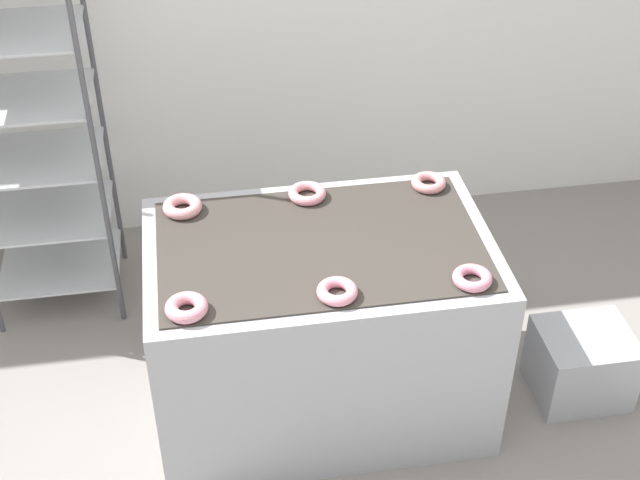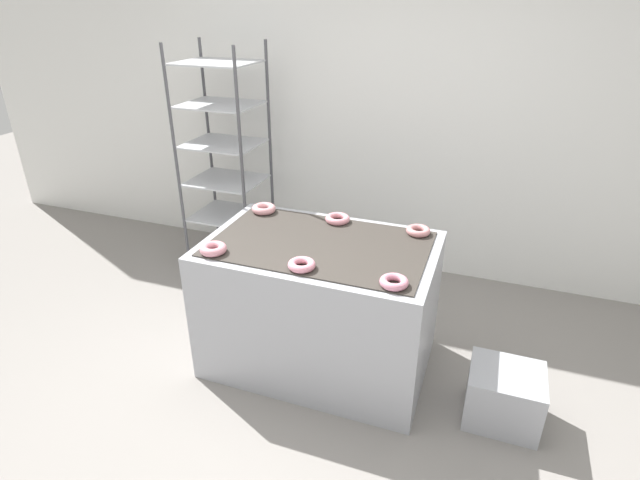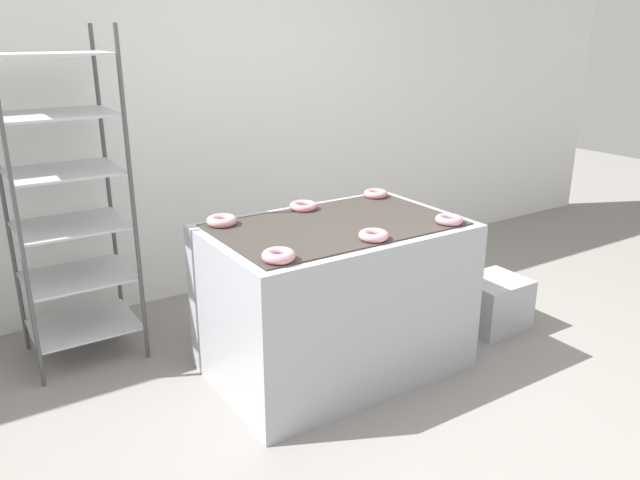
% 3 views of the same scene
% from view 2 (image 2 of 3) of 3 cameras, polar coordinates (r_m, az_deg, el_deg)
% --- Properties ---
extents(ground_plane, '(14.00, 14.00, 0.00)m').
position_cam_2_polar(ground_plane, '(2.87, -5.01, -21.48)').
color(ground_plane, gray).
extents(wall_back, '(8.00, 0.05, 2.80)m').
position_cam_2_polar(wall_back, '(4.02, 7.35, 15.70)').
color(wall_back, white).
rests_on(wall_back, ground_plane).
extents(fryer_machine, '(1.33, 0.86, 0.84)m').
position_cam_2_polar(fryer_machine, '(3.08, 0.00, -7.36)').
color(fryer_machine, '#A8AAB2').
rests_on(fryer_machine, ground_plane).
extents(baking_rack_cart, '(0.59, 0.51, 1.83)m').
position_cam_2_polar(baking_rack_cart, '(4.06, -10.77, 8.69)').
color(baking_rack_cart, '#4C4C51').
rests_on(baking_rack_cart, ground_plane).
extents(glaze_bin, '(0.39, 0.34, 0.32)m').
position_cam_2_polar(glaze_bin, '(3.01, 20.25, -16.37)').
color(glaze_bin, '#A8AAB2').
rests_on(glaze_bin, ground_plane).
extents(donut_near_left, '(0.15, 0.15, 0.05)m').
position_cam_2_polar(donut_near_left, '(2.82, -12.10, -0.99)').
color(donut_near_left, pink).
rests_on(donut_near_left, fryer_machine).
extents(donut_near_center, '(0.15, 0.15, 0.04)m').
position_cam_2_polar(donut_near_center, '(2.60, -2.11, -2.84)').
color(donut_near_center, pink).
rests_on(donut_near_center, fryer_machine).
extents(donut_near_right, '(0.14, 0.14, 0.04)m').
position_cam_2_polar(donut_near_right, '(2.48, 8.45, -4.76)').
color(donut_near_right, pink).
rests_on(donut_near_right, fryer_machine).
extents(donut_far_left, '(0.16, 0.16, 0.05)m').
position_cam_2_polar(donut_far_left, '(3.30, -6.44, 3.58)').
color(donut_far_left, pink).
rests_on(donut_far_left, fryer_machine).
extents(donut_far_center, '(0.15, 0.15, 0.04)m').
position_cam_2_polar(donut_far_center, '(3.13, 1.99, 2.45)').
color(donut_far_center, pink).
rests_on(donut_far_center, fryer_machine).
extents(donut_far_right, '(0.14, 0.14, 0.04)m').
position_cam_2_polar(donut_far_right, '(3.03, 11.16, 1.05)').
color(donut_far_right, '#D2898B').
rests_on(donut_far_right, fryer_machine).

